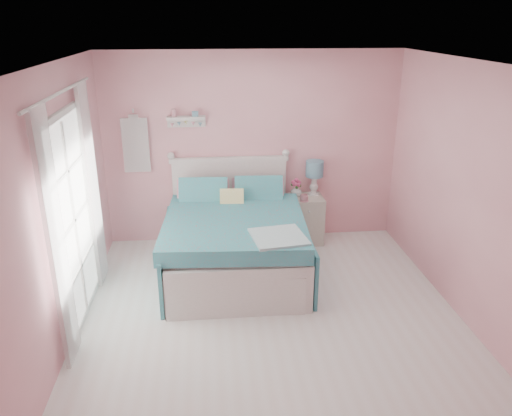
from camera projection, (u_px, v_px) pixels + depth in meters
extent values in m
plane|color=silver|center=(273.00, 324.00, 5.17)|extent=(4.50, 4.50, 0.00)
plane|color=#D38691|center=(253.00, 149.00, 6.80)|extent=(4.00, 0.00, 4.00)
plane|color=#D38691|center=(331.00, 359.00, 2.62)|extent=(4.00, 0.00, 4.00)
plane|color=#D38691|center=(56.00, 215.00, 4.52)|extent=(0.00, 4.50, 4.50)
plane|color=#D38691|center=(476.00, 200.00, 4.89)|extent=(0.00, 4.50, 4.50)
plane|color=white|center=(276.00, 65.00, 4.24)|extent=(4.50, 4.50, 0.00)
cube|color=silver|center=(234.00, 256.00, 6.16)|extent=(1.64, 2.09, 0.44)
cube|color=silver|center=(234.00, 234.00, 6.05)|extent=(1.57, 2.03, 0.16)
cube|color=silver|center=(230.00, 201.00, 6.97)|extent=(1.55, 0.07, 1.14)
cube|color=silver|center=(229.00, 159.00, 6.76)|extent=(1.61, 0.09, 0.06)
cube|color=silver|center=(240.00, 293.00, 5.21)|extent=(1.55, 0.06, 0.56)
cube|color=teal|center=(235.00, 226.00, 5.85)|extent=(1.74, 1.84, 0.18)
cube|color=pink|center=(204.00, 194.00, 6.56)|extent=(0.70, 0.32, 0.43)
cube|color=pink|center=(258.00, 193.00, 6.63)|extent=(0.70, 0.32, 0.43)
cube|color=#CCBC59|center=(232.00, 201.00, 6.33)|extent=(0.31, 0.24, 0.31)
cube|color=beige|center=(306.00, 219.00, 6.98)|extent=(0.46, 0.43, 0.66)
cube|color=silver|center=(309.00, 211.00, 6.72)|extent=(0.40, 0.02, 0.16)
sphere|color=white|center=(309.00, 212.00, 6.70)|extent=(0.03, 0.03, 0.03)
cylinder|color=white|center=(314.00, 194.00, 6.95)|extent=(0.15, 0.15, 0.02)
cylinder|color=white|center=(314.00, 185.00, 6.91)|extent=(0.08, 0.08, 0.26)
cylinder|color=#6899AD|center=(315.00, 169.00, 6.82)|extent=(0.24, 0.24, 0.22)
imported|color=silver|center=(296.00, 191.00, 6.87)|extent=(0.16, 0.16, 0.16)
imported|color=#CA8792|center=(304.00, 198.00, 6.70)|extent=(0.15, 0.15, 0.09)
sphere|color=#D3487A|center=(296.00, 180.00, 6.81)|extent=(0.06, 0.06, 0.06)
sphere|color=#D3487A|center=(299.00, 182.00, 6.85)|extent=(0.06, 0.06, 0.06)
sphere|color=#D3487A|center=(293.00, 182.00, 6.83)|extent=(0.06, 0.06, 0.06)
sphere|color=#D3487A|center=(298.00, 185.00, 6.81)|extent=(0.06, 0.06, 0.06)
sphere|color=#D3487A|center=(294.00, 184.00, 6.81)|extent=(0.06, 0.06, 0.06)
cube|color=silver|center=(186.00, 118.00, 6.48)|extent=(0.50, 0.14, 0.04)
cube|color=silver|center=(186.00, 122.00, 6.56)|extent=(0.50, 0.03, 0.12)
cylinder|color=#D18C99|center=(174.00, 113.00, 6.44)|extent=(0.06, 0.06, 0.10)
cube|color=#6899AD|center=(195.00, 114.00, 6.47)|extent=(0.08, 0.06, 0.07)
cube|color=white|center=(136.00, 145.00, 6.55)|extent=(0.34, 0.03, 0.72)
cube|color=silver|center=(58.00, 115.00, 4.60)|extent=(0.04, 1.32, 0.06)
cube|color=silver|center=(86.00, 311.00, 5.35)|extent=(0.04, 1.32, 0.06)
cube|color=silver|center=(56.00, 251.00, 4.40)|extent=(0.04, 0.06, 2.10)
cube|color=silver|center=(87.00, 201.00, 5.57)|extent=(0.04, 0.06, 2.10)
cube|color=white|center=(73.00, 220.00, 4.98)|extent=(0.02, 1.20, 2.04)
cube|color=white|center=(57.00, 242.00, 4.25)|extent=(0.04, 0.40, 2.32)
cube|color=white|center=(93.00, 187.00, 5.64)|extent=(0.04, 0.40, 2.32)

